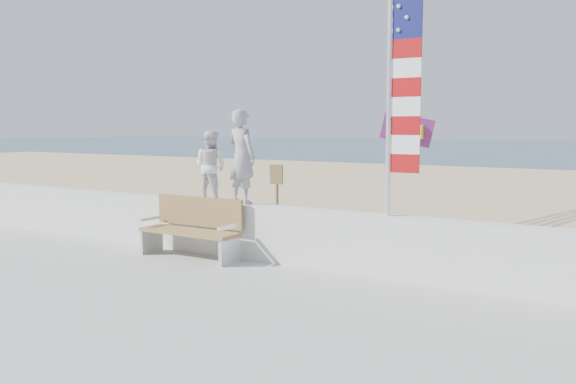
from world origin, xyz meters
name	(u,v)px	position (x,y,z in m)	size (l,w,h in m)	color
ground	(204,304)	(0.00, 0.00, 0.00)	(220.00, 220.00, 0.00)	#2C4259
sand	(430,217)	(0.00, 9.00, 0.04)	(90.00, 40.00, 0.08)	tan
seawall	(284,235)	(0.00, 2.00, 0.63)	(30.00, 0.35, 0.90)	silver
adult	(242,157)	(-0.83, 2.00, 1.86)	(0.57, 0.37, 1.56)	#939298
child	(210,166)	(-1.49, 2.00, 1.68)	(0.59, 0.46, 1.21)	white
bench	(193,227)	(-1.52, 1.55, 0.69)	(1.80, 0.57, 1.00)	olive
flag	(398,80)	(1.89, 2.00, 2.99)	(0.50, 0.08, 3.50)	white
parafoil_kite	(409,130)	(0.75, 5.41, 2.29)	(1.10, 0.62, 0.74)	red
sign	(277,192)	(-2.00, 4.86, 0.94)	(0.32, 0.07, 1.46)	olive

